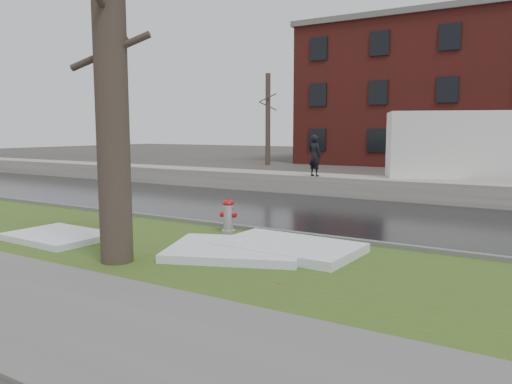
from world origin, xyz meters
The scene contains 17 objects.
ground centered at (0.00, 0.00, 0.00)m, with size 120.00×120.00×0.00m, color #47423D.
verge centered at (0.00, -1.25, 0.02)m, with size 60.00×4.50×0.04m, color #31511B.
sidewalk centered at (0.00, -5.00, 0.03)m, with size 60.00×3.00×0.05m, color slate.
road centered at (0.00, 4.50, 0.01)m, with size 60.00×7.00×0.03m, color black.
parking_lot centered at (0.00, 13.00, 0.01)m, with size 60.00×9.00×0.03m, color slate.
curb centered at (0.00, 1.00, 0.07)m, with size 60.00×0.15×0.14m, color slate.
snowbank centered at (0.00, 8.70, 0.38)m, with size 60.00×1.60×0.75m, color #AAA69B.
brick_building centered at (2.00, 30.00, 5.00)m, with size 26.00×12.00×10.00m, color maroon.
bg_tree_left centered at (-12.00, 22.00, 3.33)m, with size 1.40×1.62×6.50m.
bg_tree_center centered at (-6.00, 26.00, 3.33)m, with size 1.40×1.62×6.50m.
fire_hydrant centered at (-0.63, 0.51, 0.48)m, with size 0.41×0.38×0.83m.
tree centered at (-0.89, -2.79, 3.81)m, with size 1.49×1.72×7.48m.
box_truck centered at (3.71, 10.99, 1.68)m, with size 9.44×5.00×3.18m.
worker centered at (-1.87, 8.10, 1.54)m, with size 0.57×0.38×1.57m, color black.
snow_patch_near centered at (0.69, -1.13, 0.12)m, with size 2.60×2.00×0.16m, color white.
snow_patch_far centered at (-3.49, -2.12, 0.11)m, with size 2.20×1.60×0.14m, color white.
snow_patch_side centered at (1.49, -0.44, 0.13)m, with size 2.80×1.80×0.18m, color white.
Camera 1 is at (6.11, -9.22, 2.49)m, focal length 35.00 mm.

